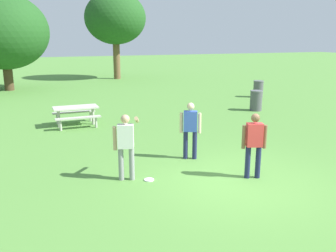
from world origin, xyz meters
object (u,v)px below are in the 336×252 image
picnic_table_near (76,112)px  person_thrower (254,141)px  person_bystander (190,127)px  trash_can_beside_table (256,100)px  tree_far_right (4,32)px  frisbee (149,180)px  tree_slender_mid (115,18)px  person_catcher (126,142)px  trash_can_further_along (258,89)px

picnic_table_near → person_thrower: bearing=-64.6°
person_bystander → trash_can_beside_table: 7.86m
person_thrower → tree_far_right: 19.85m
frisbee → tree_slender_mid: (4.43, 21.90, 4.87)m
person_bystander → tree_far_right: tree_far_right is taller
person_thrower → tree_far_right: bearing=108.5°
picnic_table_near → frisbee: bearing=-81.7°
person_catcher → trash_can_further_along: 13.98m
frisbee → tree_far_right: (-3.77, 17.87, 3.72)m
person_bystander → frisbee: bearing=-145.4°
person_thrower → person_catcher: (-2.95, 1.02, 0.02)m
person_catcher → tree_slender_mid: (4.92, 21.65, 3.92)m
trash_can_beside_table → trash_can_further_along: same height
picnic_table_near → trash_can_further_along: 11.29m
picnic_table_near → trash_can_beside_table: trash_can_beside_table is taller
person_thrower → picnic_table_near: (-3.38, 7.11, -0.38)m
tree_far_right → tree_slender_mid: bearing=26.2°
trash_can_beside_table → trash_can_further_along: 4.07m
picnic_table_near → tree_slender_mid: tree_slender_mid is taller
person_catcher → trash_can_beside_table: (7.95, 6.09, -0.48)m
person_thrower → picnic_table_near: 7.88m
tree_slender_mid → person_thrower: bearing=-95.0°
frisbee → picnic_table_near: bearing=98.3°
person_catcher → tree_far_right: tree_far_right is taller
person_thrower → trash_can_beside_table: person_thrower is taller
person_catcher → trash_can_further_along: person_catcher is taller
person_catcher → picnic_table_near: bearing=94.1°
frisbee → trash_can_beside_table: bearing=40.4°
trash_can_further_along → tree_slender_mid: 14.14m
trash_can_further_along → frisbee: bearing=-135.8°
picnic_table_near → trash_can_beside_table: bearing=0.0°
picnic_table_near → trash_can_beside_table: 8.39m
picnic_table_near → person_bystander: bearing=-64.1°
person_thrower → picnic_table_near: size_ratio=0.95×
frisbee → tree_far_right: tree_far_right is taller
person_thrower → trash_can_beside_table: size_ratio=1.71×
frisbee → trash_can_beside_table: size_ratio=0.25×
person_catcher → tree_far_right: 18.13m
trash_can_further_along → tree_slender_mid: bearing=113.9°
person_thrower → person_bystander: (-0.84, 1.89, 0.00)m
person_catcher → person_bystander: (2.11, 0.86, -0.02)m
tree_far_right → person_thrower: bearing=-71.5°
person_bystander → frisbee: (-1.61, -1.11, -0.93)m
frisbee → tree_slender_mid: bearing=78.6°
trash_can_beside_table → tree_slender_mid: bearing=101.0°
trash_can_further_along → tree_far_right: (-13.64, 8.24, 3.25)m
person_bystander → trash_can_further_along: (8.26, 8.51, -0.46)m
person_bystander → trash_can_beside_table: (5.85, 5.23, -0.46)m
frisbee → trash_can_further_along: size_ratio=0.25×
person_bystander → tree_far_right: bearing=107.8°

